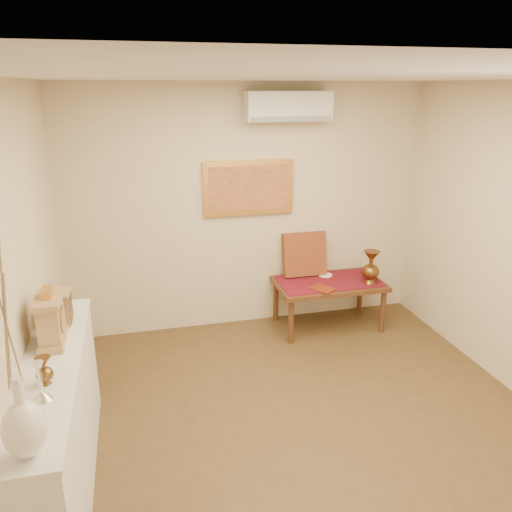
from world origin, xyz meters
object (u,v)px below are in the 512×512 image
object	(u,v)px
wooden_chest	(60,308)
brass_urn_tall	(371,264)
white_vase	(12,356)
display_ledge	(59,428)
low_table	(329,287)
mantel_clock	(51,320)

from	to	relation	value
wooden_chest	brass_urn_tall	bearing A→B (deg)	20.28
white_vase	display_ledge	xyz separation A→B (m)	(-0.02, 0.86, -1.02)
display_ledge	low_table	xyz separation A→B (m)	(2.67, 1.88, -0.01)
brass_urn_tall	white_vase	bearing A→B (deg)	-139.89
low_table	display_ledge	bearing A→B (deg)	-144.90
white_vase	mantel_clock	world-z (taller)	white_vase
wooden_chest	low_table	bearing A→B (deg)	25.87
wooden_chest	low_table	world-z (taller)	wooden_chest
white_vase	brass_urn_tall	distance (m)	4.09
brass_urn_tall	display_ledge	bearing A→B (deg)	-150.84
display_ledge	wooden_chest	xyz separation A→B (m)	(0.01, 0.59, 0.61)
mantel_clock	low_table	xyz separation A→B (m)	(2.68, 1.60, -0.67)
white_vase	brass_urn_tall	xyz separation A→B (m)	(3.08, 2.59, -0.73)
mantel_clock	wooden_chest	xyz separation A→B (m)	(0.02, 0.31, -0.05)
brass_urn_tall	low_table	size ratio (longest dim) A/B	0.38
display_ledge	low_table	distance (m)	3.27
white_vase	display_ledge	size ratio (longest dim) A/B	0.53
white_vase	wooden_chest	world-z (taller)	white_vase
low_table	wooden_chest	bearing A→B (deg)	-154.13
brass_urn_tall	wooden_chest	world-z (taller)	wooden_chest
white_vase	display_ledge	distance (m)	1.34
brass_urn_tall	wooden_chest	xyz separation A→B (m)	(-3.09, -1.14, 0.32)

